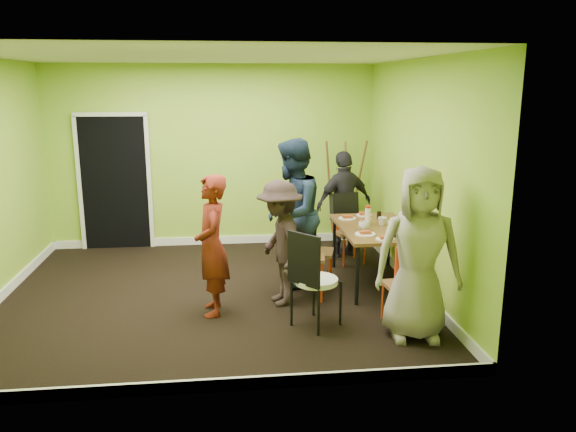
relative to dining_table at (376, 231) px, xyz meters
name	(u,v)px	position (x,y,z in m)	size (l,w,h in m)	color
ground	(213,294)	(-2.05, -0.18, -0.70)	(5.00, 5.00, 0.00)	black
room_walls	(209,215)	(-2.07, -0.14, 0.29)	(5.04, 4.54, 2.82)	#9ABC30
dining_table	(376,231)	(0.00, 0.00, 0.00)	(0.90, 1.50, 0.75)	black
chair_left_far	(311,245)	(-0.81, 0.04, -0.17)	(0.47, 0.47, 0.93)	#F24216
chair_left_near	(298,248)	(-1.03, -0.35, -0.09)	(0.51, 0.51, 1.08)	#F24216
chair_back_end	(345,213)	(-0.17, 1.04, -0.01)	(0.49, 0.54, 0.98)	#F24216
chair_front_end	(407,280)	(-0.02, -1.33, -0.18)	(0.41, 0.41, 0.91)	#F24216
chair_bentwood	(312,275)	(-1.01, -1.25, -0.12)	(0.57, 0.57, 1.05)	black
easel	(344,193)	(-0.01, 1.84, 0.13)	(0.67, 0.63, 1.66)	brown
plate_near_left	(347,218)	(-0.27, 0.45, 0.06)	(0.24, 0.24, 0.01)	white
plate_near_right	(365,234)	(-0.23, -0.36, 0.06)	(0.25, 0.25, 0.01)	white
plate_far_back	(364,215)	(0.00, 0.61, 0.06)	(0.21, 0.21, 0.01)	white
plate_far_front	(385,239)	(-0.05, -0.60, 0.06)	(0.21, 0.21, 0.01)	white
plate_wall_back	(397,222)	(0.32, 0.16, 0.06)	(0.23, 0.23, 0.01)	white
plate_wall_front	(398,231)	(0.20, -0.26, 0.06)	(0.26, 0.26, 0.01)	white
thermos	(368,217)	(-0.09, 0.06, 0.17)	(0.07, 0.07, 0.23)	white
blue_bottle	(402,222)	(0.25, -0.26, 0.16)	(0.08, 0.08, 0.22)	#1739B3
orange_bottle	(363,222)	(-0.13, 0.11, 0.09)	(0.03, 0.03, 0.08)	#F24216
glass_mid	(367,220)	(-0.07, 0.17, 0.10)	(0.06, 0.06, 0.09)	black
glass_back	(379,215)	(0.15, 0.41, 0.11)	(0.06, 0.06, 0.10)	black
glass_front	(397,233)	(0.11, -0.51, 0.10)	(0.06, 0.06, 0.08)	black
cup_a	(364,226)	(-0.19, -0.14, 0.11)	(0.13, 0.13, 0.10)	white
cup_b	(382,221)	(0.10, 0.06, 0.11)	(0.11, 0.11, 0.10)	white
person_standing	(212,246)	(-2.03, -0.74, 0.09)	(0.57, 0.37, 1.56)	maroon
person_left_far	(292,214)	(-1.05, 0.06, 0.23)	(0.90, 0.70, 1.86)	#152335
person_left_near	(280,243)	(-1.27, -0.53, 0.03)	(0.94, 0.54, 1.45)	black
person_back_end	(344,204)	(-0.14, 1.24, 0.08)	(0.91, 0.38, 1.56)	black
person_front_end	(418,254)	(0.00, -1.58, 0.18)	(0.85, 0.55, 1.74)	gray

